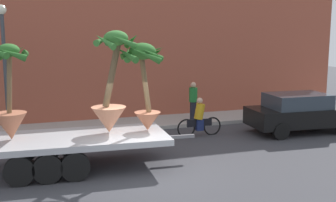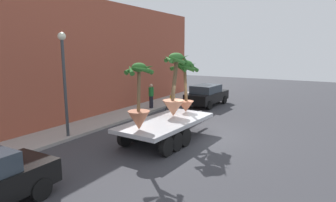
# 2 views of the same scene
# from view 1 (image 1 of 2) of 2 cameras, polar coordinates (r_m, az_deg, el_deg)

# --- Properties ---
(ground_plane) EXTENTS (60.00, 60.00, 0.00)m
(ground_plane) POSITION_cam_1_polar(r_m,az_deg,el_deg) (12.19, -2.72, -9.82)
(ground_plane) COLOR #38383D
(sidewalk) EXTENTS (24.00, 2.20, 0.15)m
(sidewalk) POSITION_cam_1_polar(r_m,az_deg,el_deg) (17.90, -8.07, -3.34)
(sidewalk) COLOR #A39E99
(sidewalk) RESTS_ON ground
(building_facade) EXTENTS (24.00, 1.20, 7.24)m
(building_facade) POSITION_cam_1_polar(r_m,az_deg,el_deg) (19.13, -9.26, 8.17)
(building_facade) COLOR #9E4C38
(building_facade) RESTS_ON ground
(flatbed_trailer) EXTENTS (6.21, 2.64, 0.98)m
(flatbed_trailer) POSITION_cam_1_polar(r_m,az_deg,el_deg) (12.68, -13.08, -5.73)
(flatbed_trailer) COLOR #B7BABF
(flatbed_trailer) RESTS_ON ground
(potted_palm_rear) EXTENTS (1.44, 1.32, 3.08)m
(potted_palm_rear) POSITION_cam_1_polar(r_m,az_deg,el_deg) (12.69, -7.78, 1.08)
(potted_palm_rear) COLOR tan
(potted_palm_rear) RESTS_ON flatbed_trailer
(potted_palm_middle) EXTENTS (1.15, 1.16, 2.72)m
(potted_palm_middle) POSITION_cam_1_polar(r_m,az_deg,el_deg) (12.55, -20.77, -0.28)
(potted_palm_middle) COLOR #B26647
(potted_palm_middle) RESTS_ON flatbed_trailer
(potted_palm_front) EXTENTS (1.62, 1.60, 2.72)m
(potted_palm_front) POSITION_cam_1_polar(r_m,az_deg,el_deg) (12.78, -3.29, 2.97)
(potted_palm_front) COLOR #B26647
(potted_palm_front) RESTS_ON flatbed_trailer
(cyclist) EXTENTS (1.84, 0.35, 1.54)m
(cyclist) POSITION_cam_1_polar(r_m,az_deg,el_deg) (16.22, 4.33, -2.47)
(cyclist) COLOR black
(cyclist) RESTS_ON ground
(parked_car) EXTENTS (4.35, 2.09, 1.58)m
(parked_car) POSITION_cam_1_polar(r_m,az_deg,el_deg) (17.54, 17.62, -1.46)
(parked_car) COLOR black
(parked_car) RESTS_ON ground
(pedestrian_near_gate) EXTENTS (0.36, 0.36, 1.71)m
(pedestrian_near_gate) POSITION_cam_1_polar(r_m,az_deg,el_deg) (18.16, 3.47, 0.03)
(pedestrian_near_gate) COLOR black
(pedestrian_near_gate) RESTS_ON sidewalk
(street_lamp) EXTENTS (0.36, 0.36, 4.83)m
(street_lamp) POSITION_cam_1_polar(r_m,az_deg,el_deg) (16.42, -21.50, 6.06)
(street_lamp) COLOR #383D42
(street_lamp) RESTS_ON sidewalk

